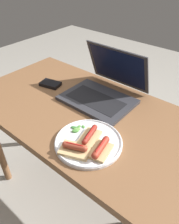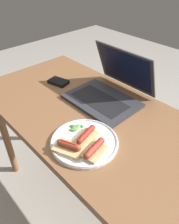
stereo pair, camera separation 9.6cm
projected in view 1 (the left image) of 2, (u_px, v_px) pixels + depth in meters
The scene contains 9 objects.
ground_plane at pixel (86, 196), 1.53m from camera, with size 6.00×6.00×0.00m, color #9E998E.
desk at pixel (85, 123), 1.12m from camera, with size 1.25×0.66×0.75m.
laptop at pixel (103, 90), 1.14m from camera, with size 0.36×0.35×0.25m.
plate at pixel (89, 142), 0.89m from camera, with size 0.28×0.28×0.02m.
sausage_toast_left at pixel (90, 136), 0.89m from camera, with size 0.09×0.12×0.04m.
sausage_toast_middle at pixel (101, 149), 0.83m from camera, with size 0.09×0.12×0.04m.
sausage_toast_right at pixel (75, 149), 0.83m from camera, with size 0.14×0.11×0.04m.
salad_pile at pixel (76, 129), 0.94m from camera, with size 0.06×0.07×0.01m.
external_drive at pixel (50, 84), 1.26m from camera, with size 0.13×0.10×0.02m.
Camera 1 is at (0.57, -0.65, 1.39)m, focal length 35.00 mm.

